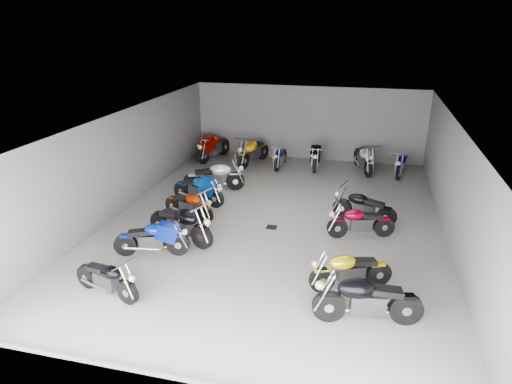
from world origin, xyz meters
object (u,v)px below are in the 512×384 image
motorcycle_left_a (107,278)px  motorcycle_right_d (360,222)px  motorcycle_back_f (401,164)px  drain_grate (272,227)px  motorcycle_back_b (253,151)px  motorcycle_back_a (213,147)px  motorcycle_right_b (350,270)px  motorcycle_left_e (199,190)px  motorcycle_left_d (189,205)px  motorcycle_back_d (316,155)px  motorcycle_right_e (363,207)px  motorcycle_right_a (366,299)px  motorcycle_left_b (153,239)px  motorcycle_left_f (215,177)px  motorcycle_back_e (364,159)px  motorcycle_back_c (280,157)px  motorcycle_left_c (181,224)px

motorcycle_left_a → motorcycle_right_d: motorcycle_right_d is taller
motorcycle_right_d → motorcycle_back_f: 6.19m
drain_grate → motorcycle_back_b: motorcycle_back_b is taller
motorcycle_right_d → motorcycle_back_f: motorcycle_back_f is taller
motorcycle_back_f → motorcycle_back_b: bearing=11.1°
motorcycle_back_a → motorcycle_back_b: (1.89, -0.29, -0.00)m
motorcycle_right_b → motorcycle_back_f: bearing=-34.8°
motorcycle_left_e → motorcycle_back_b: 4.80m
motorcycle_left_d → motorcycle_back_d: motorcycle_back_d is taller
motorcycle_right_d → motorcycle_right_e: size_ratio=0.97×
motorcycle_back_f → motorcycle_right_d: bearing=88.2°
motorcycle_right_b → motorcycle_right_e: size_ratio=0.95×
motorcycle_right_a → motorcycle_back_b: 11.21m
motorcycle_left_b → motorcycle_back_f: size_ratio=1.01×
motorcycle_right_b → motorcycle_right_d: size_ratio=0.98×
motorcycle_left_f → motorcycle_right_d: (5.25, -2.57, -0.07)m
drain_grate → motorcycle_back_e: bearing=67.9°
motorcycle_left_d → motorcycle_left_e: 1.26m
motorcycle_left_b → motorcycle_right_b: (5.14, -0.38, -0.00)m
motorcycle_right_e → motorcycle_back_f: motorcycle_right_e is taller
motorcycle_left_b → motorcycle_right_b: size_ratio=1.06×
motorcycle_right_a → motorcycle_back_f: (1.16, 10.03, -0.07)m
motorcycle_back_c → motorcycle_back_e: motorcycle_back_e is taller
motorcycle_left_b → motorcycle_left_f: motorcycle_left_f is taller
motorcycle_right_d → motorcycle_back_f: bearing=-30.1°
motorcycle_right_b → motorcycle_right_d: 2.81m
motorcycle_left_a → motorcycle_left_d: 4.46m
motorcycle_left_a → motorcycle_left_f: bearing=-165.2°
motorcycle_right_a → motorcycle_right_b: size_ratio=1.21×
motorcycle_left_e → motorcycle_right_b: 6.66m
motorcycle_left_d → motorcycle_right_d: bearing=109.4°
motorcycle_left_e → motorcycle_back_b: motorcycle_back_b is taller
motorcycle_right_e → motorcycle_back_a: bearing=67.7°
motorcycle_left_b → motorcycle_back_f: 10.78m
motorcycle_back_a → motorcycle_back_c: (3.11, -0.43, -0.13)m
motorcycle_back_e → motorcycle_back_f: 1.49m
motorcycle_left_a → motorcycle_left_b: 2.00m
motorcycle_back_a → motorcycle_back_c: motorcycle_back_a is taller
motorcycle_left_a → motorcycle_back_c: size_ratio=0.98×
motorcycle_left_b → drain_grate: bearing=117.3°
motorcycle_back_c → motorcycle_back_f: motorcycle_back_f is taller
motorcycle_back_a → motorcycle_back_c: 3.14m
motorcycle_left_b → motorcycle_back_e: bearing=134.0°
motorcycle_left_a → motorcycle_right_d: size_ratio=0.95×
motorcycle_right_e → motorcycle_left_a: bearing=151.0°
motorcycle_left_b → motorcycle_back_b: motorcycle_back_b is taller
motorcycle_left_e → motorcycle_left_f: 1.28m
motorcycle_left_c → motorcycle_back_a: (-1.73, 7.83, 0.02)m
motorcycle_left_b → motorcycle_right_d: motorcycle_left_b is taller
motorcycle_right_a → motorcycle_back_e: 10.18m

